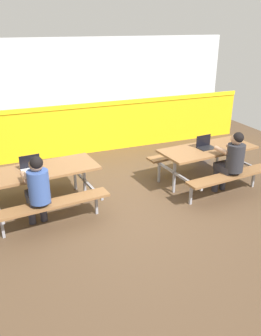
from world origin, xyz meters
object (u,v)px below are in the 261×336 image
at_px(laptop_silver, 31,167).
at_px(tote_bag_bright, 203,151).
at_px(student_nearer, 38,187).
at_px(student_further, 232,159).
at_px(laptop_dark, 205,145).
at_px(picnic_table_right, 207,156).
at_px(picnic_table_left, 41,179).

bearing_deg(laptop_silver, tote_bag_bright, 14.10).
relative_size(student_nearer, laptop_silver, 3.55).
bearing_deg(laptop_silver, student_further, -12.60).
relative_size(laptop_dark, tote_bag_bright, 0.79).
distance_m(picnic_table_right, laptop_silver, 3.16).
xyz_separation_m(student_further, tote_bag_bright, (0.57, 1.70, -0.51)).
bearing_deg(laptop_silver, student_nearer, -89.38).
bearing_deg(student_further, laptop_dark, 104.99).
bearing_deg(student_nearer, student_further, -2.37).
bearing_deg(tote_bag_bright, laptop_silver, -165.90).
distance_m(student_nearer, tote_bag_bright, 4.18).
relative_size(student_nearer, student_further, 1.00).
bearing_deg(student_further, picnic_table_left, 167.35).
bearing_deg(tote_bag_bright, laptop_dark, -123.18).
xyz_separation_m(laptop_dark, tote_bag_bright, (0.73, 1.12, -0.59)).
xyz_separation_m(picnic_table_right, student_further, (0.12, -0.55, 0.13)).
bearing_deg(picnic_table_right, laptop_dark, 136.71).
bearing_deg(student_further, student_nearer, 177.63).
distance_m(student_further, tote_bag_bright, 1.86).
distance_m(picnic_table_right, student_further, 0.58).
bearing_deg(laptop_dark, tote_bag_bright, 56.82).
bearing_deg(laptop_dark, student_further, -75.01).
xyz_separation_m(student_further, laptop_dark, (-0.16, 0.58, 0.08)).
distance_m(picnic_table_right, tote_bag_bright, 1.40).
relative_size(picnic_table_left, laptop_dark, 5.52).
relative_size(picnic_table_right, laptop_dark, 5.52).
height_order(laptop_dark, tote_bag_bright, laptop_dark).
distance_m(picnic_table_left, student_further, 3.23).
relative_size(laptop_silver, laptop_dark, 1.00).
height_order(student_nearer, tote_bag_bright, student_nearer).
relative_size(picnic_table_right, tote_bag_bright, 4.36).
xyz_separation_m(picnic_table_right, student_nearer, (-3.15, -0.41, 0.13)).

